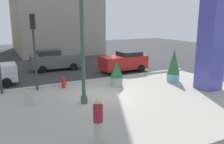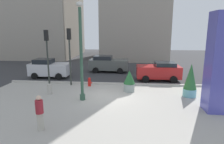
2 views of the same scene
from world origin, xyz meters
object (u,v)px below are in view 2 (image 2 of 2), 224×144
lamp_post (81,55)px  art_pillar_blue (220,63)px  car_far_lane (49,68)px  potted_plant_mid_plaza (190,81)px  concrete_bollard (50,89)px  potted_plant_by_pillar (129,81)px  pedestrian_on_sidewalk (40,111)px  car_curb_east (159,71)px  car_intersection (108,64)px  traffic_light_far_side (70,48)px  traffic_light_corner (47,48)px  fire_hydrant (89,82)px

lamp_post → art_pillar_blue: bearing=-7.7°
art_pillar_blue → car_far_lane: bearing=150.9°
potted_plant_mid_plaza → concrete_bollard: 10.15m
art_pillar_blue → lamp_post: bearing=172.3°
potted_plant_mid_plaza → concrete_bollard: (-10.11, -0.33, -0.79)m
potted_plant_mid_plaza → potted_plant_by_pillar: bearing=169.8°
potted_plant_mid_plaza → pedestrian_on_sidewalk: 10.09m
lamp_post → concrete_bollard: lamp_post is taller
car_curb_east → car_intersection: (-5.14, 3.37, 0.03)m
car_far_lane → car_intersection: (5.52, 3.21, -0.01)m
traffic_light_far_side → lamp_post: bearing=-62.6°
lamp_post → potted_plant_mid_plaza: lamp_post is taller
potted_plant_mid_plaza → traffic_light_corner: size_ratio=0.51×
potted_plant_mid_plaza → concrete_bollard: size_ratio=3.17×
fire_hydrant → concrete_bollard: same height
traffic_light_far_side → potted_plant_mid_plaza: bearing=-13.4°
pedestrian_on_sidewalk → potted_plant_by_pillar: bearing=56.8°
concrete_bollard → traffic_light_far_side: (0.86, 2.54, 2.83)m
potted_plant_mid_plaza → pedestrian_on_sidewalk: size_ratio=1.39×
concrete_bollard → traffic_light_corner: bearing=112.8°
traffic_light_corner → car_far_lane: (-0.88, 2.24, -2.19)m
lamp_post → car_intersection: bearing=85.4°
fire_hydrant → lamp_post: bearing=-86.6°
traffic_light_far_side → car_intersection: size_ratio=1.09×
pedestrian_on_sidewalk → traffic_light_corner: bearing=109.7°
concrete_bollard → car_intersection: car_intersection is taller
fire_hydrant → car_far_lane: bearing=148.9°
potted_plant_mid_plaza → car_intersection: potted_plant_mid_plaza is taller
potted_plant_by_pillar → traffic_light_corner: size_ratio=0.36×
traffic_light_corner → art_pillar_blue: bearing=-22.3°
potted_plant_by_pillar → car_intersection: (-2.39, 7.16, 0.05)m
traffic_light_corner → potted_plant_by_pillar: bearing=-13.7°
potted_plant_by_pillar → pedestrian_on_sidewalk: size_ratio=0.98×
lamp_post → concrete_bollard: (-2.71, 1.02, -2.71)m
lamp_post → traffic_light_corner: bearing=135.4°
art_pillar_blue → concrete_bollard: (-10.86, 2.13, -2.44)m
traffic_light_corner → traffic_light_far_side: traffic_light_far_side is taller
art_pillar_blue → traffic_light_far_side: 11.04m
fire_hydrant → traffic_light_far_side: traffic_light_far_side is taller
art_pillar_blue → car_far_lane: (-12.93, 7.19, -1.89)m
potted_plant_mid_plaza → car_far_lane: potted_plant_mid_plaza is taller
car_curb_east → art_pillar_blue: bearing=-72.0°
concrete_bollard → pedestrian_on_sidewalk: (1.70, -5.23, 0.58)m
potted_plant_by_pillar → concrete_bollard: potted_plant_by_pillar is taller
art_pillar_blue → traffic_light_far_side: art_pillar_blue is taller
potted_plant_by_pillar → pedestrian_on_sidewalk: bearing=-123.2°
art_pillar_blue → potted_plant_by_pillar: size_ratio=3.38×
art_pillar_blue → potted_plant_by_pillar: 6.29m
potted_plant_mid_plaza → fire_hydrant: 7.89m
potted_plant_by_pillar → art_pillar_blue: bearing=-32.8°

